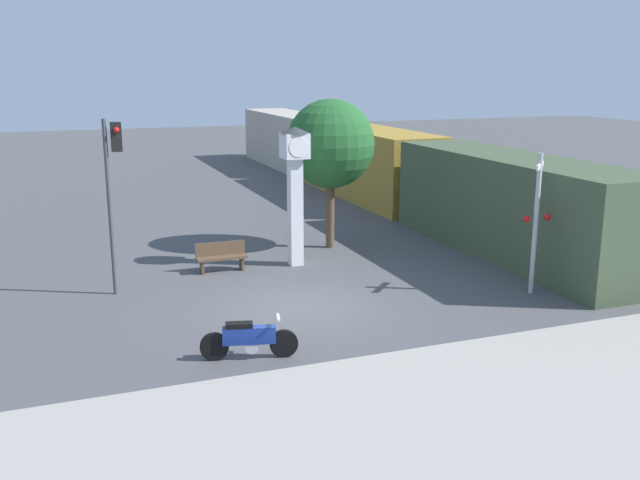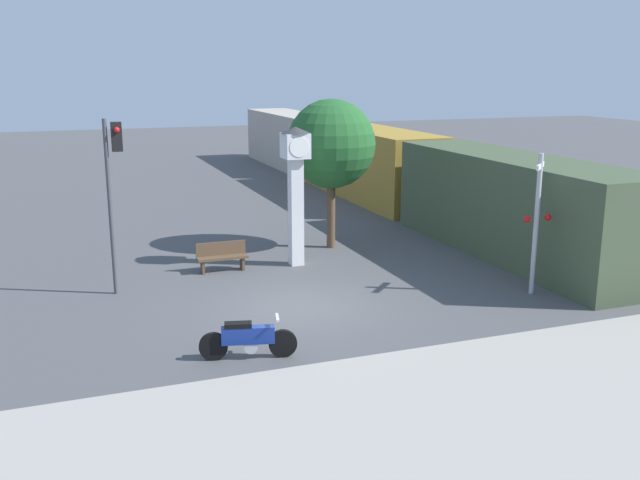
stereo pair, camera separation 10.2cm
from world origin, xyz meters
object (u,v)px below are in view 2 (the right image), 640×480
(street_tree, at_px, (331,144))
(bench, at_px, (222,256))
(motorcycle, at_px, (248,339))
(clock_tower, at_px, (296,175))
(freight_train, at_px, (369,163))
(railroad_crossing_signal, at_px, (537,219))
(traffic_light, at_px, (113,177))

(street_tree, xyz_separation_m, bench, (-4.35, -1.62, -3.21))
(motorcycle, xyz_separation_m, clock_tower, (3.48, 6.97, 2.49))
(clock_tower, xyz_separation_m, freight_train, (7.39, 10.67, -1.26))
(railroad_crossing_signal, distance_m, bench, 9.62)
(traffic_light, bearing_deg, street_tree, 20.58)
(railroad_crossing_signal, bearing_deg, clock_tower, 135.50)
(clock_tower, bearing_deg, traffic_light, -169.00)
(motorcycle, distance_m, railroad_crossing_signal, 9.16)
(traffic_light, height_order, railroad_crossing_signal, traffic_light)
(clock_tower, height_order, street_tree, street_tree)
(freight_train, height_order, traffic_light, traffic_light)
(freight_train, bearing_deg, railroad_crossing_signal, -97.31)
(traffic_light, relative_size, street_tree, 0.94)
(freight_train, xyz_separation_m, railroad_crossing_signal, (-2.04, -15.92, 0.49))
(railroad_crossing_signal, xyz_separation_m, street_tree, (-3.45, 7.00, 1.51))
(traffic_light, relative_size, railroad_crossing_signal, 1.23)
(clock_tower, relative_size, freight_train, 0.13)
(freight_train, bearing_deg, street_tree, -121.60)
(motorcycle, distance_m, traffic_light, 6.91)
(motorcycle, relative_size, bench, 1.34)
(traffic_light, height_order, bench, traffic_light)
(traffic_light, relative_size, bench, 3.10)
(bench, bearing_deg, street_tree, 20.39)
(street_tree, bearing_deg, clock_tower, -137.48)
(clock_tower, xyz_separation_m, traffic_light, (-5.69, -1.11, 0.42))
(freight_train, distance_m, railroad_crossing_signal, 16.06)
(railroad_crossing_signal, relative_size, street_tree, 0.76)
(freight_train, bearing_deg, bench, -133.03)
(motorcycle, distance_m, street_tree, 10.74)
(freight_train, xyz_separation_m, street_tree, (-5.49, -8.92, 2.00))
(railroad_crossing_signal, bearing_deg, bench, 145.37)
(motorcycle, distance_m, bench, 7.17)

